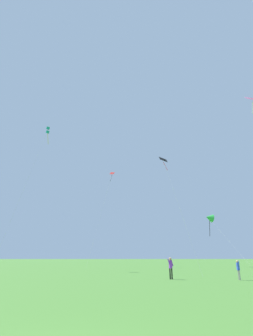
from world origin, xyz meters
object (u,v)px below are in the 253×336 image
object	(u,v)px
kite_red_high	(110,181)
kite_green_small	(209,218)
kite_pink_low	(253,104)
kite_black_large	(165,165)
person_in_red_shirt	(171,266)
person_child_small	(238,268)
kite_teal_box	(47,132)

from	to	relation	value
kite_red_high	kite_green_small	distance (m)	19.89
kite_pink_low	kite_green_small	distance (m)	21.97
kite_black_large	kite_pink_low	size ratio (longest dim) A/B	0.55
kite_green_small	person_in_red_shirt	world-z (taller)	kite_green_small
person_child_small	kite_green_small	bearing A→B (deg)	74.25
kite_teal_box	person_in_red_shirt	distance (m)	29.71
kite_teal_box	person_child_small	bearing A→B (deg)	-39.23
kite_red_high	person_child_small	world-z (taller)	kite_red_high
kite_pink_low	person_child_small	bearing A→B (deg)	-133.03
kite_teal_box	person_child_small	world-z (taller)	kite_teal_box
kite_black_large	kite_pink_low	distance (m)	17.30
kite_green_small	kite_teal_box	bearing A→B (deg)	-159.11
kite_teal_box	kite_black_large	xyz separation A→B (m)	(16.90, -9.33, -8.80)
kite_black_large	kite_red_high	bearing A→B (deg)	110.05
kite_teal_box	kite_pink_low	xyz separation A→B (m)	(30.45, -6.35, 1.54)
kite_teal_box	kite_black_large	bearing A→B (deg)	-28.89
kite_black_large	person_child_small	xyz separation A→B (m)	(3.74, -7.52, -10.87)
kite_pink_low	person_in_red_shirt	world-z (taller)	kite_pink_low
kite_green_small	person_child_small	size ratio (longest dim) A/B	6.99
kite_red_high	kite_black_large	bearing A→B (deg)	-69.95
person_in_red_shirt	person_child_small	bearing A→B (deg)	-10.17
kite_teal_box	kite_black_large	size ratio (longest dim) A/B	1.66
kite_black_large	kite_green_small	world-z (taller)	kite_black_large
person_in_red_shirt	kite_pink_low	bearing A→B (deg)	33.08
kite_pink_low	kite_green_small	bearing A→B (deg)	96.58
person_child_small	kite_red_high	bearing A→B (deg)	111.89
kite_pink_low	kite_green_small	xyz separation A→B (m)	(-1.99, 17.21, -13.51)
kite_green_small	kite_pink_low	bearing A→B (deg)	-83.42
kite_red_high	person_in_red_shirt	bearing A→B (deg)	-77.30
kite_teal_box	person_child_small	size ratio (longest dim) A/B	15.27
kite_teal_box	kite_red_high	world-z (taller)	kite_teal_box
kite_teal_box	kite_pink_low	bearing A→B (deg)	-11.78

